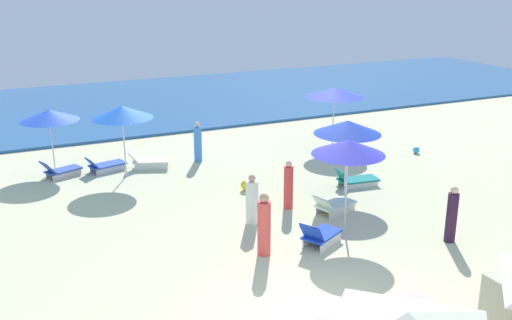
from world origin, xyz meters
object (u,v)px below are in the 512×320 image
at_px(umbrella_1, 334,92).
at_px(beachgoer_4, 252,201).
at_px(beach_ball_0, 246,185).
at_px(beachgoer_1, 452,216).
at_px(umbrella_2, 49,115).
at_px(beachgoer_2, 288,186).
at_px(umbrella_3, 348,147).
at_px(beachgoer_0, 198,143).
at_px(lounge_chair_3_0, 320,235).
at_px(lounge_chair_2_0, 60,170).
at_px(lounge_chair_4_0, 355,179).
at_px(umbrella_4, 348,127).
at_px(beach_ball_1, 416,150).
at_px(lounge_chair_0_1, 149,161).
at_px(lounge_chair_0_0, 105,165).
at_px(beachgoer_3, 264,226).
at_px(umbrella_0, 122,112).
at_px(lounge_chair_3_1, 333,205).

distance_m(umbrella_1, beachgoer_4, 8.90).
distance_m(umbrella_1, beach_ball_0, 6.77).
xyz_separation_m(beachgoer_1, beach_ball_0, (-3.55, 6.04, -0.59)).
height_order(umbrella_2, beachgoer_2, umbrella_2).
bearing_deg(umbrella_3, umbrella_1, 60.85).
bearing_deg(beachgoer_0, beachgoer_2, 80.80).
relative_size(umbrella_1, lounge_chair_3_0, 1.75).
bearing_deg(beachgoer_4, beachgoer_0, 37.35).
bearing_deg(lounge_chair_2_0, lounge_chair_4_0, -140.64).
bearing_deg(umbrella_3, umbrella_4, 57.35).
xyz_separation_m(lounge_chair_2_0, beachgoer_0, (5.19, -0.34, 0.50)).
xyz_separation_m(lounge_chair_3_0, beachgoer_2, (0.45, 2.74, 0.45)).
xyz_separation_m(beachgoer_2, beach_ball_1, (7.55, 3.05, -0.61)).
bearing_deg(umbrella_3, beachgoer_0, 102.50).
bearing_deg(lounge_chair_0_1, lounge_chair_4_0, -107.91).
xyz_separation_m(lounge_chair_0_0, umbrella_4, (6.91, -5.73, 2.07)).
distance_m(umbrella_1, beach_ball_1, 4.13).
xyz_separation_m(umbrella_1, lounge_chair_3_0, (-5.36, -8.07, -2.06)).
bearing_deg(lounge_chair_0_1, umbrella_4, -114.34).
bearing_deg(umbrella_1, lounge_chair_2_0, 175.96).
relative_size(beachgoer_2, beachgoer_3, 0.91).
relative_size(lounge_chair_0_0, beachgoer_3, 0.89).
bearing_deg(umbrella_0, beach_ball_1, -10.33).
bearing_deg(beachgoer_2, beach_ball_0, -156.26).
height_order(lounge_chair_0_1, beach_ball_1, lounge_chair_0_1).
relative_size(lounge_chair_0_1, beachgoer_4, 1.05).
bearing_deg(beach_ball_0, umbrella_0, 137.31).
bearing_deg(lounge_chair_2_0, umbrella_3, -160.88).
distance_m(beachgoer_0, beachgoer_4, 6.40).
bearing_deg(beachgoer_3, umbrella_3, -108.53).
relative_size(umbrella_1, umbrella_2, 1.10).
bearing_deg(beachgoer_2, beachgoer_0, -162.64).
distance_m(lounge_chair_0_1, beachgoer_2, 6.52).
xyz_separation_m(lounge_chair_2_0, lounge_chair_3_0, (5.73, -8.85, 0.05)).
distance_m(lounge_chair_4_0, beachgoer_0, 6.42).
distance_m(umbrella_3, umbrella_4, 2.94).
distance_m(umbrella_4, beachgoer_3, 5.52).
height_order(umbrella_1, lounge_chair_3_0, umbrella_1).
relative_size(umbrella_2, beachgoer_4, 1.52).
bearing_deg(beachgoer_3, umbrella_0, -14.38).
distance_m(beachgoer_2, beachgoer_3, 3.32).
height_order(lounge_chair_0_0, beach_ball_0, lounge_chair_0_0).
distance_m(lounge_chair_4_0, beachgoer_3, 6.24).
bearing_deg(lounge_chair_3_0, lounge_chair_4_0, -73.09).
relative_size(umbrella_4, beachgoer_3, 1.46).
bearing_deg(umbrella_2, beach_ball_1, -16.09).
bearing_deg(beachgoer_2, umbrella_1, 145.01).
distance_m(lounge_chair_3_1, beachgoer_0, 7.04).
distance_m(lounge_chair_0_1, lounge_chair_4_0, 7.83).
height_order(lounge_chair_3_1, beachgoer_0, beachgoer_0).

